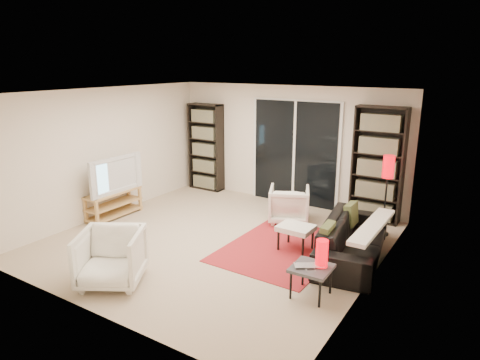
# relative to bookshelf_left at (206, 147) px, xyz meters

# --- Properties ---
(floor) EXTENTS (5.00, 5.00, 0.00)m
(floor) POSITION_rel_bookshelf_left_xyz_m (1.95, -2.33, -0.98)
(floor) COLOR #C5B699
(floor) RESTS_ON ground
(wall_back) EXTENTS (5.00, 0.02, 2.40)m
(wall_back) POSITION_rel_bookshelf_left_xyz_m (1.95, 0.17, 0.22)
(wall_back) COLOR #F1E3CD
(wall_back) RESTS_ON ground
(wall_front) EXTENTS (5.00, 0.02, 2.40)m
(wall_front) POSITION_rel_bookshelf_left_xyz_m (1.95, -4.83, 0.22)
(wall_front) COLOR #F1E3CD
(wall_front) RESTS_ON ground
(wall_left) EXTENTS (0.02, 5.00, 2.40)m
(wall_left) POSITION_rel_bookshelf_left_xyz_m (-0.55, -2.33, 0.22)
(wall_left) COLOR #F1E3CD
(wall_left) RESTS_ON ground
(wall_right) EXTENTS (0.02, 5.00, 2.40)m
(wall_right) POSITION_rel_bookshelf_left_xyz_m (4.45, -2.33, 0.22)
(wall_right) COLOR #F1E3CD
(wall_right) RESTS_ON ground
(ceiling) EXTENTS (5.00, 5.00, 0.02)m
(ceiling) POSITION_rel_bookshelf_left_xyz_m (1.95, -2.33, 1.42)
(ceiling) COLOR white
(ceiling) RESTS_ON wall_back
(sliding_door) EXTENTS (1.92, 0.08, 2.16)m
(sliding_door) POSITION_rel_bookshelf_left_xyz_m (2.15, 0.13, 0.07)
(sliding_door) COLOR white
(sliding_door) RESTS_ON ground
(bookshelf_left) EXTENTS (0.80, 0.30, 1.95)m
(bookshelf_left) POSITION_rel_bookshelf_left_xyz_m (0.00, 0.00, 0.00)
(bookshelf_left) COLOR black
(bookshelf_left) RESTS_ON ground
(bookshelf_right) EXTENTS (0.90, 0.30, 2.10)m
(bookshelf_right) POSITION_rel_bookshelf_left_xyz_m (3.85, -0.00, 0.07)
(bookshelf_right) COLOR black
(bookshelf_right) RESTS_ON ground
(tv_stand) EXTENTS (0.36, 1.13, 0.50)m
(tv_stand) POSITION_rel_bookshelf_left_xyz_m (-0.36, -2.45, -0.71)
(tv_stand) COLOR tan
(tv_stand) RESTS_ON floor
(tv) EXTENTS (0.18, 1.17, 0.67)m
(tv) POSITION_rel_bookshelf_left_xyz_m (-0.34, -2.45, -0.14)
(tv) COLOR black
(tv) RESTS_ON tv_stand
(rug) EXTENTS (1.66, 2.22, 0.01)m
(rug) POSITION_rel_bookshelf_left_xyz_m (3.00, -2.03, -0.97)
(rug) COLOR #A52025
(rug) RESTS_ON floor
(sofa) EXTENTS (1.11, 2.16, 0.60)m
(sofa) POSITION_rel_bookshelf_left_xyz_m (4.03, -1.78, -0.67)
(sofa) COLOR black
(sofa) RESTS_ON floor
(armchair_back) EXTENTS (0.94, 0.95, 0.66)m
(armchair_back) POSITION_rel_bookshelf_left_xyz_m (2.55, -0.92, -0.65)
(armchair_back) COLOR white
(armchair_back) RESTS_ON floor
(armchair_front) EXTENTS (1.08, 1.09, 0.73)m
(armchair_front) POSITION_rel_bookshelf_left_xyz_m (1.59, -4.23, -0.61)
(armchair_front) COLOR white
(armchair_front) RESTS_ON floor
(ottoman) EXTENTS (0.54, 0.44, 0.40)m
(ottoman) POSITION_rel_bookshelf_left_xyz_m (3.19, -1.97, -0.63)
(ottoman) COLOR white
(ottoman) RESTS_ON floor
(side_table) EXTENTS (0.48, 0.48, 0.40)m
(side_table) POSITION_rel_bookshelf_left_xyz_m (3.94, -3.13, -0.62)
(side_table) COLOR #3F4044
(side_table) RESTS_ON floor
(laptop) EXTENTS (0.43, 0.39, 0.03)m
(laptop) POSITION_rel_bookshelf_left_xyz_m (3.94, -3.19, -0.56)
(laptop) COLOR silver
(laptop) RESTS_ON side_table
(table_lamp) EXTENTS (0.15, 0.15, 0.35)m
(table_lamp) POSITION_rel_bookshelf_left_xyz_m (4.03, -3.05, -0.40)
(table_lamp) COLOR #ED040F
(table_lamp) RESTS_ON side_table
(floor_lamp) EXTENTS (0.21, 0.21, 1.37)m
(floor_lamp) POSITION_rel_bookshelf_left_xyz_m (4.18, -0.62, 0.07)
(floor_lamp) COLOR black
(floor_lamp) RESTS_ON floor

